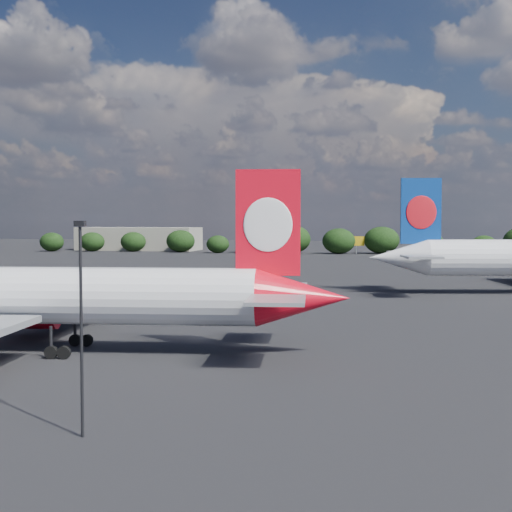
# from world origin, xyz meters

# --- Properties ---
(ground) EXTENTS (500.00, 500.00, 0.00)m
(ground) POSITION_xyz_m (0.00, 60.00, 0.00)
(ground) COLOR black
(ground) RESTS_ON ground
(qantas_airliner) EXTENTS (45.97, 43.82, 15.00)m
(qantas_airliner) POSITION_xyz_m (0.10, 8.75, 4.57)
(qantas_airliner) COLOR white
(qantas_airliner) RESTS_ON ground
(apron_lamp_post) EXTENTS (0.55, 0.30, 10.96)m
(apron_lamp_post) POSITION_xyz_m (12.20, -12.15, 6.13)
(apron_lamp_post) COLOR black
(apron_lamp_post) RESTS_ON ground
(terminal_building) EXTENTS (42.00, 16.00, 8.00)m
(terminal_building) POSITION_xyz_m (-65.00, 192.00, 4.00)
(terminal_building) COLOR gray
(terminal_building) RESTS_ON ground
(highway_sign) EXTENTS (6.00, 0.30, 4.50)m
(highway_sign) POSITION_xyz_m (-18.00, 176.00, 3.13)
(highway_sign) COLOR #13631F
(highway_sign) RESTS_ON ground
(billboard_yellow) EXTENTS (5.00, 0.30, 5.50)m
(billboard_yellow) POSITION_xyz_m (12.00, 182.00, 3.87)
(billboard_yellow) COLOR yellow
(billboard_yellow) RESTS_ON ground
(horizon_treeline) EXTENTS (201.49, 16.13, 9.30)m
(horizon_treeline) POSITION_xyz_m (15.82, 179.74, 4.05)
(horizon_treeline) COLOR black
(horizon_treeline) RESTS_ON ground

